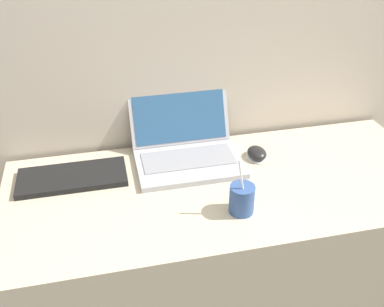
{
  "coord_description": "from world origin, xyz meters",
  "views": [
    {
      "loc": [
        -0.38,
        -0.84,
        1.65
      ],
      "look_at": [
        -0.1,
        0.39,
        0.85
      ],
      "focal_mm": 42.0,
      "sensor_mm": 36.0,
      "label": 1
    }
  ],
  "objects_px": {
    "drink_cup": "(242,198)",
    "computer_mouse": "(257,154)",
    "laptop": "(186,146)",
    "external_keyboard": "(72,177)"
  },
  "relations": [
    {
      "from": "laptop",
      "to": "external_keyboard",
      "type": "xyz_separation_m",
      "value": [
        -0.4,
        -0.05,
        -0.04
      ]
    },
    {
      "from": "computer_mouse",
      "to": "laptop",
      "type": "bearing_deg",
      "value": 167.19
    },
    {
      "from": "computer_mouse",
      "to": "external_keyboard",
      "type": "xyz_separation_m",
      "value": [
        -0.65,
        0.01,
        -0.01
      ]
    },
    {
      "from": "drink_cup",
      "to": "computer_mouse",
      "type": "bearing_deg",
      "value": 61.61
    },
    {
      "from": "laptop",
      "to": "external_keyboard",
      "type": "relative_size",
      "value": 1.02
    },
    {
      "from": "computer_mouse",
      "to": "external_keyboard",
      "type": "height_order",
      "value": "computer_mouse"
    },
    {
      "from": "laptop",
      "to": "external_keyboard",
      "type": "height_order",
      "value": "laptop"
    },
    {
      "from": "laptop",
      "to": "external_keyboard",
      "type": "distance_m",
      "value": 0.41
    },
    {
      "from": "external_keyboard",
      "to": "drink_cup",
      "type": "bearing_deg",
      "value": -29.37
    },
    {
      "from": "laptop",
      "to": "drink_cup",
      "type": "xyz_separation_m",
      "value": [
        0.1,
        -0.33,
        0.0
      ]
    }
  ]
}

